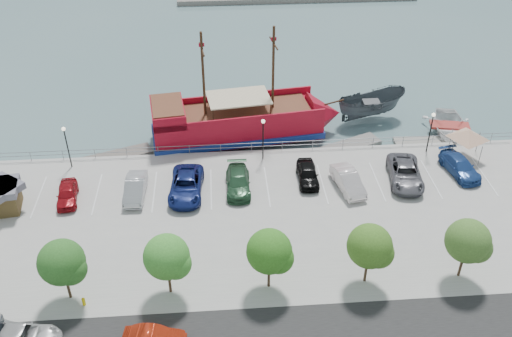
{
  "coord_description": "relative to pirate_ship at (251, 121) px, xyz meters",
  "views": [
    {
      "loc": [
        -4.09,
        -38.66,
        30.36
      ],
      "look_at": [
        -1.0,
        2.0,
        2.0
      ],
      "focal_mm": 40.0,
      "sensor_mm": 36.0,
      "label": 1
    }
  ],
  "objects": [
    {
      "name": "lamp_post_right",
      "position": [
        16.79,
        -5.29,
        1.84
      ],
      "size": [
        0.36,
        0.36,
        4.28
      ],
      "color": "black",
      "rests_on": "land_slab"
    },
    {
      "name": "lamp_post_left",
      "position": [
        -17.21,
        -5.29,
        1.84
      ],
      "size": [
        0.36,
        0.36,
        4.28
      ],
      "color": "black",
      "rests_on": "land_slab"
    },
    {
      "name": "parked_car_g",
      "position": [
        13.22,
        -9.89,
        -0.27
      ],
      "size": [
        3.57,
        6.31,
        1.66
      ],
      "primitive_type": "imported",
      "rotation": [
        0.0,
        0.0,
        -0.14
      ],
      "color": "#5C5C63",
      "rests_on": "land_slab"
    },
    {
      "name": "patrol_boat",
      "position": [
        13.26,
        3.01,
        -0.56
      ],
      "size": [
        8.45,
        5.0,
        3.07
      ],
      "primitive_type": "imported",
      "rotation": [
        0.0,
        0.0,
        1.84
      ],
      "color": "#444B51",
      "rests_on": "ground"
    },
    {
      "name": "parked_car_h",
      "position": [
        18.6,
        -9.03,
        -0.36
      ],
      "size": [
        3.01,
        5.42,
        1.48
      ],
      "primitive_type": "imported",
      "rotation": [
        0.0,
        0.0,
        0.19
      ],
      "color": "navy",
      "rests_on": "land_slab"
    },
    {
      "name": "tree_d",
      "position": [
        -0.06,
        -21.86,
        2.2
      ],
      "size": [
        3.3,
        3.2,
        5.0
      ],
      "color": "#473321",
      "rests_on": "sidewalk"
    },
    {
      "name": "tree_c",
      "position": [
        -7.06,
        -21.86,
        2.2
      ],
      "size": [
        3.3,
        3.2,
        5.0
      ],
      "color": "#473321",
      "rests_on": "sidewalk"
    },
    {
      "name": "dock_mid",
      "position": [
        9.67,
        -2.59,
        -1.9
      ],
      "size": [
        7.33,
        4.68,
        0.41
      ],
      "primitive_type": "cube",
      "rotation": [
        0.0,
        0.0,
        0.41
      ],
      "color": "slate",
      "rests_on": "ground"
    },
    {
      "name": "lamp_post_mid",
      "position": [
        0.79,
        -5.29,
        1.84
      ],
      "size": [
        0.36,
        0.36,
        4.28
      ],
      "color": "black",
      "rests_on": "land_slab"
    },
    {
      "name": "seawall_railing",
      "position": [
        0.79,
        -3.99,
        -0.57
      ],
      "size": [
        50.0,
        0.06,
        1.0
      ],
      "color": "gray",
      "rests_on": "land_slab"
    },
    {
      "name": "parked_car_b",
      "position": [
        -10.75,
        -10.22,
        -0.32
      ],
      "size": [
        1.8,
        4.78,
        1.56
      ],
      "primitive_type": "imported",
      "rotation": [
        0.0,
        0.0,
        -0.03
      ],
      "color": "#B0B1B5",
      "rests_on": "land_slab"
    },
    {
      "name": "canopy_tent",
      "position": [
        20.02,
        -6.43,
        1.87
      ],
      "size": [
        5.16,
        5.16,
        3.42
      ],
      "rotation": [
        0.0,
        0.0,
        -0.31
      ],
      "color": "slate",
      "rests_on": "land_slab"
    },
    {
      "name": "parked_car_e",
      "position": [
        4.49,
        -9.18,
        -0.35
      ],
      "size": [
        1.87,
        4.46,
        1.51
      ],
      "primitive_type": "imported",
      "rotation": [
        0.0,
        0.0,
        -0.02
      ],
      "color": "black",
      "rests_on": "land_slab"
    },
    {
      "name": "pirate_ship",
      "position": [
        0.0,
        0.0,
        0.0
      ],
      "size": [
        20.12,
        7.86,
        12.54
      ],
      "rotation": [
        0.0,
        0.0,
        0.13
      ],
      "color": "#A50A1D",
      "rests_on": "ground"
    },
    {
      "name": "parked_car_c",
      "position": [
        -6.35,
        -10.26,
        -0.27
      ],
      "size": [
        3.16,
        6.18,
        1.67
      ],
      "primitive_type": "imported",
      "rotation": [
        0.0,
        0.0,
        -0.07
      ],
      "color": "navy",
      "rests_on": "land_slab"
    },
    {
      "name": "tree_e",
      "position": [
        6.94,
        -21.86,
        2.2
      ],
      "size": [
        3.3,
        3.2,
        5.0
      ],
      "color": "#473321",
      "rests_on": "sidewalk"
    },
    {
      "name": "fire_hydrant",
      "position": [
        -13.13,
        -22.59,
        -0.72
      ],
      "size": [
        0.24,
        0.24,
        0.71
      ],
      "rotation": [
        0.0,
        0.0,
        -0.14
      ],
      "color": "#D9B908",
      "rests_on": "sidewalk"
    },
    {
      "name": "parked_car_d",
      "position": [
        -1.81,
        -9.93,
        -0.35
      ],
      "size": [
        2.17,
        5.21,
        1.5
      ],
      "primitive_type": "imported",
      "rotation": [
        0.0,
        0.0,
        -0.01
      ],
      "color": "#265031",
      "rests_on": "land_slab"
    },
    {
      "name": "parked_car_a",
      "position": [
        -16.52,
        -10.48,
        -0.4
      ],
      "size": [
        2.1,
        4.25,
        1.39
      ],
      "primitive_type": "imported",
      "rotation": [
        0.0,
        0.0,
        0.11
      ],
      "color": "maroon",
      "rests_on": "land_slab"
    },
    {
      "name": "tree_f",
      "position": [
        13.94,
        -21.86,
        2.2
      ],
      "size": [
        3.3,
        3.2,
        5.0
      ],
      "color": "#473321",
      "rests_on": "sidewalk"
    },
    {
      "name": "speedboat",
      "position": [
        20.78,
        -0.73,
        -1.37
      ],
      "size": [
        6.34,
        7.91,
        1.46
      ],
      "primitive_type": "imported",
      "rotation": [
        0.0,
        0.0,
        -0.2
      ],
      "color": "white",
      "rests_on": "ground"
    },
    {
      "name": "tree_b",
      "position": [
        -14.06,
        -21.86,
        2.2
      ],
      "size": [
        3.3,
        3.2,
        5.0
      ],
      "color": "#473321",
      "rests_on": "sidewalk"
    },
    {
      "name": "dock_east",
      "position": [
        18.27,
        -2.59,
        -1.89
      ],
      "size": [
        7.43,
        2.36,
        0.42
      ],
      "primitive_type": "cube",
      "rotation": [
        0.0,
        0.0,
        -0.03
      ],
      "color": "gray",
      "rests_on": "ground"
    },
    {
      "name": "ground",
      "position": [
        0.79,
        -11.79,
        -2.1
      ],
      "size": [
        160.0,
        160.0,
        0.0
      ],
      "primitive_type": "plane",
      "color": "slate"
    },
    {
      "name": "parked_car_f",
      "position": [
        7.88,
        -10.59,
        -0.3
      ],
      "size": [
        2.59,
        5.11,
        1.61
      ],
      "primitive_type": "imported",
      "rotation": [
        0.0,
        0.0,
        0.19
      ],
      "color": "white",
      "rests_on": "land_slab"
    },
    {
      "name": "dock_west",
      "position": [
        -13.46,
        -2.59,
        -1.91
      ],
      "size": [
        7.07,
        4.22,
        0.39
      ],
      "primitive_type": "cube",
      "rotation": [
        0.0,
        0.0,
        0.36
      ],
      "color": "#676058",
      "rests_on": "ground"
    },
    {
      "name": "shed",
      "position": [
        -21.63,
        -11.29,
        0.22
      ],
      "size": [
        3.39,
        3.39,
        2.47
      ],
      "rotation": [
        0.0,
        0.0,
        0.14
      ],
      "color": "brown",
      "rests_on": "land_slab"
    },
    {
      "name": "sidewalk",
      "position": [
        0.79,
        -21.79,
        -1.09
      ],
      "size": [
        100.0,
        4.0,
        0.05
      ],
      "primitive_type": "cube",
      "color": "#9B9B97",
      "rests_on": "land_slab"
    }
  ]
}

